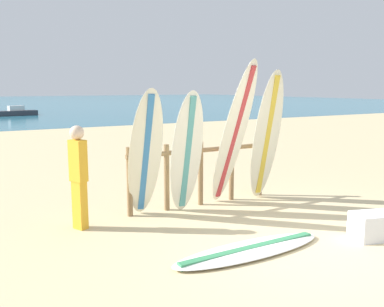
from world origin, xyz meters
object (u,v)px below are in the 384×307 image
(cooler_box, at_px, (375,226))
(beachgoer_standing, at_px, (79,173))
(surfboard_leaning_left, at_px, (187,153))
(surfboard_leaning_center_left, at_px, (234,135))
(surfboard_leaning_center, at_px, (267,136))
(small_boat_offshore, at_px, (16,112))
(surfboard_rack, at_px, (201,167))
(surfboard_lying_on_sand, at_px, (250,250))
(surfboard_leaning_far_left, at_px, (145,155))

(cooler_box, bearing_deg, beachgoer_standing, 161.94)
(surfboard_leaning_left, xyz_separation_m, cooler_box, (1.65, -2.32, -0.83))
(surfboard_leaning_center_left, relative_size, surfboard_leaning_center, 1.06)
(cooler_box, bearing_deg, small_boat_offshore, 109.01)
(surfboard_leaning_center, relative_size, beachgoer_standing, 1.55)
(surfboard_rack, bearing_deg, cooler_box, -65.86)
(surfboard_leaning_center_left, relative_size, cooler_box, 4.19)
(surfboard_leaning_left, relative_size, cooler_box, 3.37)
(beachgoer_standing, distance_m, cooler_box, 4.22)
(surfboard_lying_on_sand, distance_m, cooler_box, 1.85)
(beachgoer_standing, xyz_separation_m, cooler_box, (3.38, -2.44, -0.66))
(surfboard_leaning_center, distance_m, beachgoer_standing, 3.38)
(surfboard_leaning_left, relative_size, surfboard_leaning_center, 0.85)
(surfboard_rack, xyz_separation_m, surfboard_leaning_left, (-0.47, -0.33, 0.33))
(surfboard_lying_on_sand, bearing_deg, cooler_box, -14.60)
(surfboard_lying_on_sand, relative_size, small_boat_offshore, 0.74)
(surfboard_leaning_left, bearing_deg, surfboard_leaning_far_left, 178.89)
(surfboard_leaning_far_left, height_order, surfboard_lying_on_sand, surfboard_leaning_far_left)
(surfboard_leaning_center_left, distance_m, cooler_box, 2.59)
(beachgoer_standing, bearing_deg, surfboard_lying_on_sand, -51.25)
(surfboard_rack, xyz_separation_m, small_boat_offshore, (0.59, 26.87, -0.42))
(cooler_box, bearing_deg, surfboard_rack, 131.98)
(surfboard_leaning_center_left, xyz_separation_m, surfboard_lying_on_sand, (-0.99, -1.75, -1.22))
(surfboard_rack, relative_size, small_boat_offshore, 0.92)
(surfboard_leaning_left, height_order, surfboard_lying_on_sand, surfboard_leaning_left)
(beachgoer_standing, bearing_deg, surfboard_leaning_left, -4.25)
(small_boat_offshore, bearing_deg, surfboard_leaning_center, -88.78)
(surfboard_lying_on_sand, xyz_separation_m, small_boat_offshore, (1.19, 29.05, 0.22))
(cooler_box, bearing_deg, surfboard_lying_on_sand, -176.76)
(beachgoer_standing, bearing_deg, surfboard_leaning_center_left, -5.07)
(surfboard_leaning_left, xyz_separation_m, beachgoer_standing, (-1.72, 0.13, -0.17))
(surfboard_leaning_left, xyz_separation_m, surfboard_leaning_center, (1.63, -0.03, 0.17))
(surfboard_leaning_left, relative_size, surfboard_leaning_center_left, 0.80)
(surfboard_leaning_center_left, distance_m, surfboard_leaning_center, 0.79)
(surfboard_leaning_center, bearing_deg, surfboard_lying_on_sand, -134.12)
(surfboard_rack, height_order, beachgoer_standing, beachgoer_standing)
(surfboard_leaning_center_left, height_order, surfboard_lying_on_sand, surfboard_leaning_center_left)
(surfboard_leaning_center, bearing_deg, cooler_box, -89.44)
(surfboard_leaning_left, bearing_deg, surfboard_leaning_center, -1.01)
(surfboard_leaning_center_left, xyz_separation_m, cooler_box, (0.80, -2.22, -1.08))
(surfboard_rack, distance_m, surfboard_leaning_center, 1.32)
(surfboard_leaning_far_left, distance_m, cooler_box, 3.43)
(cooler_box, bearing_deg, surfboard_leaning_center_left, 127.72)
(surfboard_leaning_left, height_order, cooler_box, surfboard_leaning_left)
(surfboard_lying_on_sand, height_order, cooler_box, cooler_box)
(surfboard_rack, bearing_deg, surfboard_leaning_center, -17.24)
(surfboard_rack, bearing_deg, surfboard_leaning_far_left, -164.98)
(surfboard_leaning_center_left, height_order, cooler_box, surfboard_leaning_center_left)
(surfboard_leaning_center, xyz_separation_m, beachgoer_standing, (-3.35, 0.16, -0.35))
(surfboard_lying_on_sand, bearing_deg, beachgoer_standing, 128.75)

